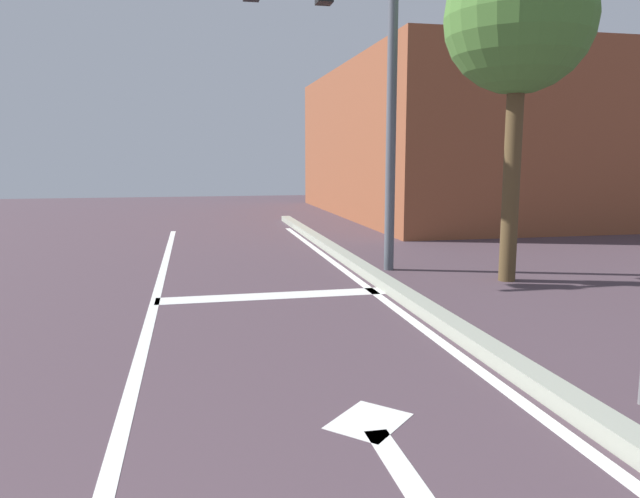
% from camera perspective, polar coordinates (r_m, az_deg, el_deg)
% --- Properties ---
extents(lane_line_center, '(0.12, 20.00, 0.01)m').
position_cam_1_polar(lane_line_center, '(5.75, -17.00, -10.34)').
color(lane_line_center, white).
rests_on(lane_line_center, ground).
extents(lane_line_curbside, '(0.12, 20.00, 0.01)m').
position_cam_1_polar(lane_line_curbside, '(6.21, 11.50, -8.70)').
color(lane_line_curbside, white).
rests_on(lane_line_curbside, ground).
extents(stop_bar, '(3.09, 0.40, 0.01)m').
position_cam_1_polar(stop_bar, '(8.06, -4.52, -4.50)').
color(stop_bar, white).
rests_on(stop_bar, ground).
extents(lane_arrow_stem, '(0.16, 1.40, 0.01)m').
position_cam_1_polar(lane_arrow_stem, '(3.67, 8.81, -21.49)').
color(lane_arrow_stem, white).
rests_on(lane_arrow_stem, ground).
extents(lane_arrow_head, '(0.71, 0.71, 0.01)m').
position_cam_1_polar(lane_arrow_head, '(4.38, 4.72, -16.14)').
color(lane_arrow_head, white).
rests_on(lane_arrow_head, ground).
extents(curb_strip, '(0.24, 24.00, 0.14)m').
position_cam_1_polar(curb_strip, '(6.29, 13.62, -7.90)').
color(curb_strip, '#979C8B').
rests_on(curb_strip, ground).
extents(traffic_signal_mast, '(4.51, 0.34, 5.13)m').
position_cam_1_polar(traffic_signal_mast, '(9.66, -0.92, 20.33)').
color(traffic_signal_mast, '#50565F').
rests_on(traffic_signal_mast, ground).
extents(roadside_tree, '(2.14, 2.14, 4.90)m').
position_cam_1_polar(roadside_tree, '(9.49, 18.60, 20.08)').
color(roadside_tree, brown).
rests_on(roadside_tree, ground).
extents(building_block, '(9.72, 11.90, 4.68)m').
position_cam_1_polar(building_block, '(20.66, 15.32, 9.80)').
color(building_block, brown).
rests_on(building_block, ground).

